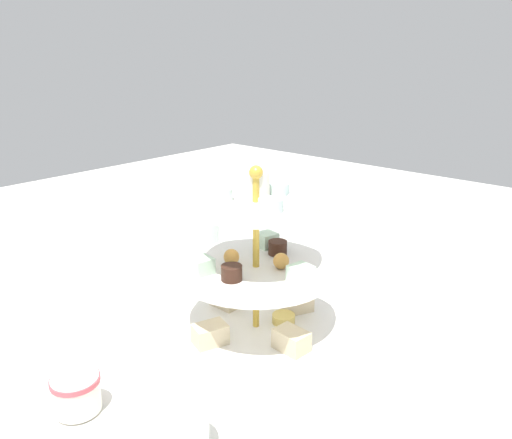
# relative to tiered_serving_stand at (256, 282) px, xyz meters

# --- Properties ---
(ground_plane) EXTENTS (2.40, 2.40, 0.00)m
(ground_plane) POSITION_rel_tiered_serving_stand_xyz_m (-0.00, 0.00, -0.08)
(ground_plane) COLOR silver
(tiered_serving_stand) EXTENTS (0.29, 0.29, 0.27)m
(tiered_serving_stand) POSITION_rel_tiered_serving_stand_xyz_m (0.00, 0.00, 0.00)
(tiered_serving_stand) COLOR white
(tiered_serving_stand) RESTS_ON ground_plane
(water_glass_tall_right) EXTENTS (0.07, 0.07, 0.13)m
(water_glass_tall_right) POSITION_rel_tiered_serving_stand_xyz_m (0.12, 0.25, -0.02)
(water_glass_tall_right) COLOR silver
(water_glass_tall_right) RESTS_ON ground_plane
(water_glass_short_left) EXTENTS (0.06, 0.06, 0.07)m
(water_glass_short_left) POSITION_rel_tiered_serving_stand_xyz_m (-0.25, -0.11, -0.05)
(water_glass_short_left) COLOR silver
(water_glass_short_left) RESTS_ON ground_plane
(teacup_with_saucer) EXTENTS (0.09, 0.09, 0.05)m
(teacup_with_saucer) POSITION_rel_tiered_serving_stand_xyz_m (-0.29, 0.04, -0.06)
(teacup_with_saucer) COLOR white
(teacup_with_saucer) RESTS_ON ground_plane
(butter_knife_left) EXTENTS (0.05, 0.17, 0.00)m
(butter_knife_left) POSITION_rel_tiered_serving_stand_xyz_m (0.31, -0.09, -0.08)
(butter_knife_left) COLOR silver
(butter_knife_left) RESTS_ON ground_plane
(butter_knife_right) EXTENTS (0.15, 0.10, 0.00)m
(butter_knife_right) POSITION_rel_tiered_serving_stand_xyz_m (-0.20, 0.26, -0.08)
(butter_knife_right) COLOR silver
(butter_knife_right) RESTS_ON ground_plane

